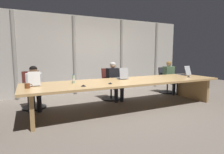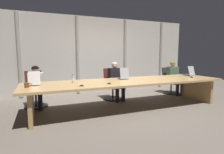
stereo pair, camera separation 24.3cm
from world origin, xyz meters
The scene contains 17 objects.
ground_plane centered at (0.00, 0.00, 0.00)m, with size 14.57×14.57×0.00m, color #6B6056.
conference_table centered at (0.00, 0.00, 0.61)m, with size 5.17×1.32×0.73m.
curtain_backdrop centered at (0.00, 2.33, 1.37)m, with size 7.28×0.17×2.73m.
laptop_left_end centered at (-2.24, 0.29, 0.79)m, with size 0.27×0.49×0.31m.
laptop_left_mid centered at (-0.02, 0.32, 0.79)m, with size 0.28×0.40×0.31m.
laptop_center centered at (2.26, 0.29, 0.79)m, with size 0.27×0.43×0.31m.
office_chair_left_end centered at (-2.26, 1.07, 0.35)m, with size 0.60×0.61×0.96m.
office_chair_left_mid centered at (-0.03, 1.07, 0.35)m, with size 0.60×0.60×0.96m.
office_chair_center centered at (2.24, 1.07, 0.34)m, with size 0.60×0.60×0.93m.
person_left_end centered at (-2.23, 0.91, 0.63)m, with size 0.41×0.56×1.11m.
person_left_mid centered at (0.03, 0.91, 0.66)m, with size 0.40×0.56×1.17m.
person_center centered at (2.26, 0.91, 0.65)m, with size 0.40×0.55×1.15m.
water_bottle_primary centered at (-1.41, 0.15, 0.82)m, with size 0.06×0.06×0.21m.
coffee_mug_near centered at (-2.38, -0.09, 0.78)m, with size 0.14×0.10×0.10m.
conference_mic_left_side centered at (1.96, -0.16, 0.74)m, with size 0.11×0.11×0.04m, color black.
conference_mic_middle centered at (-0.67, -0.30, 0.74)m, with size 0.11×0.11×0.04m, color black.
conference_mic_right_side centered at (-1.31, -0.34, 0.74)m, with size 0.11×0.11×0.04m, color black.
Camera 2 is at (-2.16, -4.12, 1.40)m, focal length 29.05 mm.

